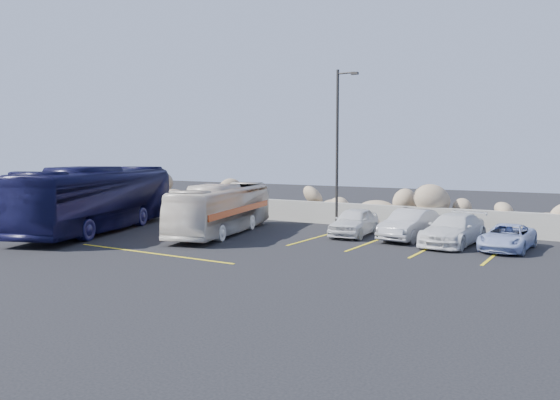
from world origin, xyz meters
The scene contains 11 objects.
ground centered at (0.00, 0.00, 0.00)m, with size 90.00×90.00×0.00m, color black.
seawall centered at (0.00, 12.00, 0.60)m, with size 60.00×0.40×1.20m, color gray.
riprap_pile centered at (0.00, 13.20, 1.30)m, with size 54.00×2.80×2.60m, color tan, non-canonical shape.
parking_lines centered at (4.64, 5.57, 0.01)m, with size 18.16×9.36×0.01m.
lamppost centered at (2.56, 9.50, 4.30)m, with size 1.14×0.18×8.00m.
vintage_bus centered at (-1.93, 5.89, 1.21)m, with size 2.03×8.67×2.41m, color silver.
tour_coach centered at (-7.81, 3.37, 1.63)m, with size 2.74×11.70×3.26m, color #101037.
car_a centered at (3.84, 8.65, 0.66)m, with size 1.56×3.88×1.32m, color silver.
car_b centered at (6.49, 8.88, 0.68)m, with size 1.44×4.14×1.36m, color #AAA9AE.
car_c centered at (8.53, 8.43, 0.66)m, with size 1.84×4.53×1.31m, color silver.
car_d centered at (10.71, 8.29, 0.52)m, with size 1.72×3.73×1.04m, color #97A8D6.
Camera 1 is at (14.32, -15.10, 3.87)m, focal length 35.00 mm.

